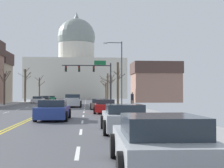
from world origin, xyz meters
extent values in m
cube|color=#48484D|center=(0.00, 0.00, -0.03)|extent=(14.00, 180.00, 0.06)
cube|color=yellow|center=(-0.12, 0.00, 0.00)|extent=(0.10, 176.40, 0.00)
cube|color=yellow|center=(0.12, 0.00, 0.00)|extent=(0.10, 176.40, 0.00)
cube|color=silver|center=(3.50, -29.30, 0.00)|extent=(0.12, 2.20, 0.00)
cube|color=silver|center=(3.50, -24.10, 0.00)|extent=(0.12, 2.20, 0.00)
cube|color=silver|center=(3.50, -18.90, 0.00)|extent=(0.12, 2.20, 0.00)
cube|color=silver|center=(3.50, -13.70, 0.00)|extent=(0.12, 2.20, 0.00)
cube|color=silver|center=(3.50, -8.50, 0.00)|extent=(0.12, 2.20, 0.00)
cube|color=silver|center=(3.50, -3.30, 0.00)|extent=(0.12, 2.20, 0.00)
cube|color=silver|center=(3.50, 1.90, 0.00)|extent=(0.12, 2.20, 0.00)
cube|color=silver|center=(3.50, 7.10, 0.00)|extent=(0.12, 2.20, 0.00)
cube|color=silver|center=(3.50, 12.30, 0.00)|extent=(0.12, 2.20, 0.00)
cube|color=silver|center=(3.50, 17.50, 0.00)|extent=(0.12, 2.20, 0.00)
cube|color=silver|center=(3.50, 22.70, 0.00)|extent=(0.12, 2.20, 0.00)
cube|color=silver|center=(3.50, 27.90, 0.00)|extent=(0.12, 2.20, 0.00)
cube|color=silver|center=(3.50, 33.10, 0.00)|extent=(0.12, 2.20, 0.00)
cube|color=silver|center=(3.50, 38.30, 0.00)|extent=(0.12, 2.20, 0.00)
cube|color=silver|center=(3.50, 43.50, 0.00)|extent=(0.12, 2.20, 0.00)
cube|color=silver|center=(3.50, 48.70, 0.00)|extent=(0.12, 2.20, 0.00)
cube|color=silver|center=(3.50, 53.90, 0.00)|extent=(0.12, 2.20, 0.00)
cube|color=silver|center=(3.50, 59.10, 0.00)|extent=(0.12, 2.20, 0.00)
cube|color=silver|center=(3.50, 64.30, 0.00)|extent=(0.12, 2.20, 0.00)
cube|color=silver|center=(-3.50, -8.50, 0.00)|extent=(0.12, 2.20, 0.00)
cube|color=silver|center=(-3.50, -3.30, 0.00)|extent=(0.12, 2.20, 0.00)
cube|color=silver|center=(-3.50, 1.90, 0.00)|extent=(0.12, 2.20, 0.00)
cube|color=silver|center=(-3.50, 7.10, 0.00)|extent=(0.12, 2.20, 0.00)
cube|color=silver|center=(-3.50, 12.30, 0.00)|extent=(0.12, 2.20, 0.00)
cube|color=silver|center=(-3.50, 17.50, 0.00)|extent=(0.12, 2.20, 0.00)
cube|color=silver|center=(-3.50, 22.70, 0.00)|extent=(0.12, 2.20, 0.00)
cube|color=silver|center=(-3.50, 27.90, 0.00)|extent=(0.12, 2.20, 0.00)
cube|color=silver|center=(-3.50, 33.10, 0.00)|extent=(0.12, 2.20, 0.00)
cube|color=silver|center=(-3.50, 38.30, 0.00)|extent=(0.12, 2.20, 0.00)
cube|color=silver|center=(-3.50, 43.50, 0.00)|extent=(0.12, 2.20, 0.00)
cube|color=silver|center=(-3.50, 48.70, 0.00)|extent=(0.12, 2.20, 0.00)
cube|color=silver|center=(-3.50, 53.90, 0.00)|extent=(0.12, 2.20, 0.00)
cube|color=silver|center=(-3.50, 59.10, 0.00)|extent=(0.12, 2.20, 0.00)
cube|color=silver|center=(-3.50, 64.30, 0.00)|extent=(0.12, 2.20, 0.00)
cube|color=gray|center=(8.50, 0.00, 0.07)|extent=(3.00, 180.00, 0.14)
cylinder|color=#28282D|center=(7.60, 13.94, 3.39)|extent=(0.22, 0.22, 6.50)
cylinder|color=#28282D|center=(3.70, 13.94, 6.24)|extent=(7.80, 0.16, 0.16)
cube|color=black|center=(4.87, 13.94, 5.68)|extent=(0.32, 0.28, 0.92)
sphere|color=red|center=(4.87, 13.78, 5.96)|extent=(0.22, 0.22, 0.22)
sphere|color=#332B05|center=(4.87, 13.78, 5.68)|extent=(0.22, 0.22, 0.22)
sphere|color=black|center=(4.87, 13.78, 5.40)|extent=(0.22, 0.22, 0.22)
cube|color=black|center=(2.53, 13.94, 5.68)|extent=(0.32, 0.28, 0.92)
sphere|color=red|center=(2.53, 13.78, 5.96)|extent=(0.22, 0.22, 0.22)
sphere|color=#332B05|center=(2.53, 13.78, 5.68)|extent=(0.22, 0.22, 0.22)
sphere|color=black|center=(2.53, 13.78, 5.40)|extent=(0.22, 0.22, 0.22)
cube|color=black|center=(0.42, 13.94, 5.68)|extent=(0.32, 0.28, 0.92)
sphere|color=red|center=(0.42, 13.78, 5.96)|extent=(0.22, 0.22, 0.22)
sphere|color=#332B05|center=(0.42, 13.78, 5.68)|extent=(0.22, 0.22, 0.22)
sphere|color=black|center=(0.42, 13.78, 5.40)|extent=(0.22, 0.22, 0.22)
cube|color=#146033|center=(5.88, 13.96, 6.69)|extent=(1.90, 0.06, 0.70)
cylinder|color=#333338|center=(8.20, 2.75, 4.25)|extent=(0.14, 0.14, 8.22)
cylinder|color=#333338|center=(7.17, 2.75, 8.21)|extent=(2.06, 0.09, 0.09)
cube|color=#B2B2AD|center=(6.14, 2.75, 8.14)|extent=(0.56, 0.24, 0.16)
cube|color=beige|center=(0.00, 80.10, 6.88)|extent=(34.64, 19.73, 13.76)
cylinder|color=beige|center=(0.00, 80.10, 16.79)|extent=(12.88, 12.88, 6.05)
sphere|color=gray|center=(0.00, 80.10, 22.17)|extent=(13.48, 13.48, 13.48)
cone|color=gray|center=(0.00, 80.10, 30.11)|extent=(1.80, 1.80, 2.40)
cube|color=#6B6056|center=(1.61, 9.17, 0.44)|extent=(1.96, 4.39, 0.57)
cube|color=#232D38|center=(1.60, 8.77, 0.97)|extent=(1.67, 1.98, 0.47)
cylinder|color=black|center=(0.74, 10.54, 0.32)|extent=(0.24, 0.65, 0.64)
cylinder|color=black|center=(2.57, 10.49, 0.32)|extent=(0.24, 0.65, 0.64)
cylinder|color=black|center=(0.66, 7.86, 0.32)|extent=(0.24, 0.65, 0.64)
cylinder|color=black|center=(2.49, 7.80, 0.32)|extent=(0.24, 0.65, 0.64)
cube|color=#ADB2B7|center=(1.96, 3.25, 0.60)|extent=(1.99, 5.61, 0.76)
cube|color=#1E2833|center=(1.96, 4.04, 1.30)|extent=(1.83, 1.91, 0.64)
cube|color=#ADB2B7|center=(1.96, 0.51, 1.09)|extent=(1.83, 0.10, 0.22)
cylinder|color=black|center=(0.96, 4.94, 0.40)|extent=(0.28, 0.80, 0.80)
cylinder|color=black|center=(2.95, 4.94, 0.40)|extent=(0.28, 0.80, 0.80)
cylinder|color=black|center=(0.96, 1.57, 0.40)|extent=(0.28, 0.80, 0.80)
cylinder|color=black|center=(2.95, 1.57, 0.40)|extent=(0.28, 0.80, 0.80)
cube|color=#6B6056|center=(5.13, -2.94, 0.44)|extent=(1.85, 4.39, 0.56)
cube|color=#232D38|center=(5.13, -3.35, 0.93)|extent=(1.60, 2.12, 0.43)
cylinder|color=black|center=(4.26, -1.58, 0.32)|extent=(0.23, 0.64, 0.64)
cylinder|color=black|center=(6.04, -1.60, 0.32)|extent=(0.23, 0.64, 0.64)
cylinder|color=black|center=(4.22, -4.28, 0.32)|extent=(0.23, 0.64, 0.64)
cylinder|color=black|center=(6.00, -4.31, 0.32)|extent=(0.23, 0.64, 0.64)
cube|color=#B71414|center=(5.37, -9.97, 0.47)|extent=(1.92, 4.37, 0.63)
cube|color=#232D38|center=(5.36, -10.13, 1.00)|extent=(1.63, 2.05, 0.41)
cylinder|color=black|center=(4.52, -8.60, 0.32)|extent=(0.24, 0.65, 0.64)
cylinder|color=black|center=(6.30, -8.66, 0.32)|extent=(0.24, 0.65, 0.64)
cylinder|color=black|center=(4.43, -11.28, 0.32)|extent=(0.24, 0.65, 0.64)
cylinder|color=black|center=(6.22, -11.33, 0.32)|extent=(0.24, 0.65, 0.64)
cube|color=navy|center=(1.59, -17.19, 0.51)|extent=(1.95, 4.63, 0.70)
cube|color=#232D38|center=(1.58, -17.35, 1.08)|extent=(1.68, 2.05, 0.44)
cylinder|color=black|center=(0.68, -15.75, 0.32)|extent=(0.23, 0.64, 0.64)
cylinder|color=black|center=(2.54, -15.78, 0.32)|extent=(0.23, 0.64, 0.64)
cylinder|color=black|center=(0.63, -18.60, 0.32)|extent=(0.23, 0.64, 0.64)
cylinder|color=black|center=(2.50, -18.63, 0.32)|extent=(0.23, 0.64, 0.64)
cube|color=#9EA3A8|center=(5.42, -24.19, 0.50)|extent=(1.78, 4.32, 0.68)
cube|color=#232D38|center=(5.42, -24.46, 1.04)|extent=(1.56, 2.00, 0.39)
cylinder|color=black|center=(4.54, -22.85, 0.32)|extent=(0.22, 0.64, 0.64)
cylinder|color=black|center=(6.30, -22.85, 0.32)|extent=(0.22, 0.64, 0.64)
cylinder|color=black|center=(4.53, -25.52, 0.32)|extent=(0.22, 0.64, 0.64)
cylinder|color=black|center=(6.29, -25.53, 0.32)|extent=(0.22, 0.64, 0.64)
cube|color=#9EA3A8|center=(5.37, -31.48, 0.48)|extent=(1.93, 4.31, 0.63)
cube|color=#232D38|center=(5.36, -31.88, 1.01)|extent=(1.66, 2.11, 0.44)
cylinder|color=black|center=(4.49, -30.14, 0.32)|extent=(0.24, 0.65, 0.64)
cylinder|color=black|center=(6.32, -30.18, 0.32)|extent=(0.24, 0.65, 0.64)
cylinder|color=black|center=(6.25, -32.83, 0.32)|extent=(0.24, 0.65, 0.64)
cube|color=silver|center=(-5.21, 22.51, 0.47)|extent=(1.96, 4.28, 0.62)
cube|color=#232D38|center=(-5.21, 22.63, 1.00)|extent=(1.67, 1.94, 0.43)
cylinder|color=black|center=(-4.34, 21.18, 0.32)|extent=(0.24, 0.65, 0.64)
cylinder|color=black|center=(-6.17, 21.23, 0.32)|extent=(0.24, 0.65, 0.64)
cylinder|color=black|center=(-4.26, 23.79, 0.32)|extent=(0.24, 0.65, 0.64)
cylinder|color=black|center=(-6.09, 23.85, 0.32)|extent=(0.24, 0.65, 0.64)
cube|color=black|center=(-5.21, 32.63, 0.46)|extent=(1.89, 4.67, 0.60)
cube|color=#232D38|center=(-5.21, 33.04, 1.00)|extent=(1.66, 2.32, 0.47)
cylinder|color=black|center=(-4.27, 31.18, 0.32)|extent=(0.22, 0.64, 0.64)
cylinder|color=black|center=(-6.15, 31.19, 0.32)|extent=(0.22, 0.64, 0.64)
cylinder|color=black|center=(-4.26, 34.08, 0.32)|extent=(0.22, 0.64, 0.64)
cylinder|color=black|center=(-6.15, 34.08, 0.32)|extent=(0.22, 0.64, 0.64)
cube|color=#1E7247|center=(-5.20, 46.19, 0.46)|extent=(2.03, 4.38, 0.61)
cube|color=#232D38|center=(-5.21, 46.35, 0.96)|extent=(1.72, 1.95, 0.38)
cylinder|color=black|center=(-4.22, 44.89, 0.32)|extent=(0.25, 0.65, 0.64)
cylinder|color=black|center=(-6.08, 44.82, 0.32)|extent=(0.25, 0.65, 0.64)
cylinder|color=black|center=(-4.32, 47.56, 0.32)|extent=(0.25, 0.65, 0.64)
cylinder|color=black|center=(-6.19, 47.49, 0.32)|extent=(0.25, 0.65, 0.64)
cube|color=#8C6656|center=(17.45, 25.72, 2.81)|extent=(9.05, 7.13, 5.62)
cube|color=#47332D|center=(17.45, 25.72, 6.76)|extent=(9.41, 7.41, 2.28)
cylinder|color=brown|center=(7.92, 26.46, 2.95)|extent=(0.34, 0.34, 5.62)
cylinder|color=brown|center=(7.85, 26.95, 3.93)|extent=(0.23, 1.06, 1.41)
cylinder|color=brown|center=(7.09, 26.61, 4.72)|extent=(1.70, 0.40, 1.15)
cylinder|color=brown|center=(7.82, 27.26, 4.77)|extent=(0.29, 1.67, 0.97)
cylinder|color=brown|center=(8.29, 25.95, 5.40)|extent=(0.84, 1.11, 1.56)
cylinder|color=brown|center=(7.26, 26.40, 4.00)|extent=(1.37, 0.23, 0.78)
cylinder|color=#423328|center=(-7.83, 8.48, 2.35)|extent=(0.25, 0.25, 4.42)
cylinder|color=#423328|center=(-7.81, 8.97, 4.22)|extent=(0.15, 1.06, 1.53)
cylinder|color=#423328|center=(-7.40, 7.83, 3.82)|extent=(0.97, 1.40, 1.04)
cylinder|color=#423328|center=(-8.36, 8.99, 4.03)|extent=(1.14, 1.11, 1.25)
cylinder|color=#423328|center=(-7.31, 8.09, 4.09)|extent=(1.15, 0.89, 1.55)
cylinder|color=#423328|center=(-7.46, 8.34, 4.37)|extent=(0.84, 0.39, 1.11)
cylinder|color=#423328|center=(-8.23, 8.58, 3.77)|extent=(0.87, 0.28, 1.43)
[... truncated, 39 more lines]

